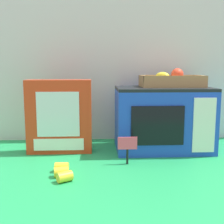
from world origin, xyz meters
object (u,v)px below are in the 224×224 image
object	(u,v)px
food_groups_crate	(171,81)
cookie_set_box	(59,117)
toy_microwave	(163,119)
price_sign	(127,146)
loose_toy_banana	(63,172)

from	to	relation	value
food_groups_crate	cookie_set_box	world-z (taller)	food_groups_crate
toy_microwave	cookie_set_box	xyz separation A→B (m)	(-0.43, -0.02, 0.02)
cookie_set_box	price_sign	distance (m)	0.32
toy_microwave	food_groups_crate	distance (m)	0.16
toy_microwave	food_groups_crate	xyz separation A→B (m)	(0.04, 0.03, 0.15)
cookie_set_box	price_sign	xyz separation A→B (m)	(0.26, -0.17, -0.08)
cookie_set_box	loose_toy_banana	xyz separation A→B (m)	(0.04, -0.28, -0.13)
price_sign	toy_microwave	bearing A→B (deg)	47.94
price_sign	cookie_set_box	bearing A→B (deg)	147.77
price_sign	loose_toy_banana	world-z (taller)	price_sign
toy_microwave	cookie_set_box	world-z (taller)	cookie_set_box
toy_microwave	price_sign	distance (m)	0.26
price_sign	food_groups_crate	bearing A→B (deg)	46.17
cookie_set_box	loose_toy_banana	distance (m)	0.31
toy_microwave	price_sign	size ratio (longest dim) A/B	3.92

